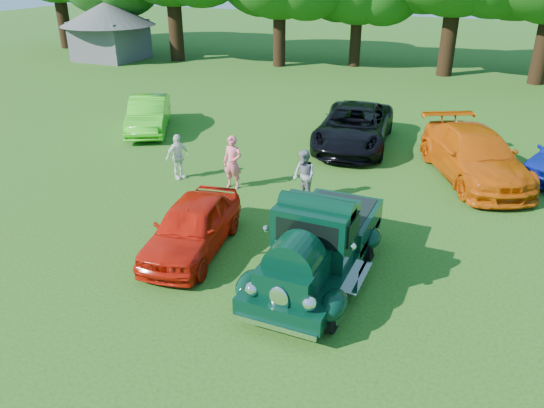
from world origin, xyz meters
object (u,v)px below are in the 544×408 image
at_px(red_convertible, 192,226).
at_px(spectator_grey, 304,176).
at_px(back_car_orange, 474,155).
at_px(gazebo, 108,24).
at_px(spectator_white, 178,157).
at_px(hero_pickup, 318,245).
at_px(spectator_pink, 233,162).
at_px(back_car_lime, 149,114).
at_px(back_car_black, 354,126).

xyz_separation_m(red_convertible, spectator_grey, (1.43, 3.86, 0.12)).
xyz_separation_m(red_convertible, back_car_orange, (5.84, 7.68, 0.13)).
relative_size(back_car_orange, gazebo, 0.85).
bearing_deg(back_car_orange, spectator_grey, -166.45).
bearing_deg(spectator_white, hero_pickup, -99.66).
relative_size(red_convertible, spectator_pink, 2.29).
relative_size(hero_pickup, red_convertible, 1.27).
xyz_separation_m(spectator_grey, spectator_white, (-4.32, -0.00, -0.03)).
height_order(red_convertible, spectator_grey, spectator_grey).
distance_m(hero_pickup, gazebo, 30.69).
bearing_deg(spectator_pink, back_car_lime, 146.11).
height_order(back_car_black, gazebo, gazebo).
distance_m(red_convertible, back_car_lime, 10.39).
bearing_deg(spectator_pink, gazebo, 136.94).
xyz_separation_m(hero_pickup, back_car_orange, (2.65, 7.63, -0.04)).
distance_m(hero_pickup, back_car_lime, 12.70).
height_order(back_car_lime, gazebo, gazebo).
bearing_deg(spectator_grey, back_car_lime, -169.54).
xyz_separation_m(red_convertible, spectator_pink, (-0.91, 3.87, 0.18)).
height_order(back_car_lime, spectator_white, spectator_white).
height_order(spectator_pink, gazebo, gazebo).
bearing_deg(hero_pickup, red_convertible, -179.16).
distance_m(back_car_lime, back_car_orange, 12.69).
xyz_separation_m(back_car_lime, gazebo, (-12.45, 13.05, 1.71)).
xyz_separation_m(spectator_pink, gazebo, (-18.40, 16.99, 1.57)).
distance_m(red_convertible, spectator_grey, 4.12).
relative_size(hero_pickup, back_car_black, 0.89).
xyz_separation_m(back_car_black, gazebo, (-20.73, 11.57, 1.64)).
height_order(spectator_white, gazebo, gazebo).
xyz_separation_m(red_convertible, spectator_white, (-2.89, 3.85, 0.09)).
bearing_deg(back_car_lime, spectator_pink, -63.05).
height_order(hero_pickup, spectator_grey, hero_pickup).
bearing_deg(gazebo, spectator_pink, -42.72).
bearing_deg(back_car_black, spectator_pink, -120.37).
xyz_separation_m(hero_pickup, back_car_lime, (-10.05, 7.77, -0.13)).
distance_m(spectator_grey, spectator_white, 4.32).
relative_size(back_car_lime, spectator_grey, 2.73).
relative_size(spectator_white, gazebo, 0.23).
bearing_deg(back_car_lime, gazebo, 104.17).
height_order(hero_pickup, spectator_pink, hero_pickup).
relative_size(back_car_lime, gazebo, 0.66).
bearing_deg(back_car_lime, back_car_orange, -30.11).
height_order(spectator_grey, spectator_white, spectator_grey).
bearing_deg(back_car_black, hero_pickup, -86.28).
bearing_deg(spectator_pink, hero_pickup, -43.32).
bearing_deg(spectator_pink, red_convertible, -77.11).
relative_size(back_car_orange, spectator_grey, 3.51).
bearing_deg(red_convertible, spectator_grey, 60.28).
height_order(red_convertible, back_car_black, back_car_black).
bearing_deg(gazebo, red_convertible, -47.22).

